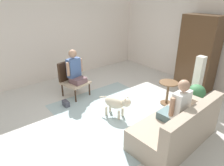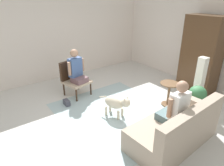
# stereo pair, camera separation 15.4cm
# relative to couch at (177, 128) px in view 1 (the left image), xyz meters

# --- Properties ---
(ground_plane) EXTENTS (7.56, 7.56, 0.00)m
(ground_plane) POSITION_rel_couch_xyz_m (-1.35, -0.34, -0.31)
(ground_plane) COLOR beige
(back_wall) EXTENTS (6.67, 0.12, 2.60)m
(back_wall) POSITION_rel_couch_xyz_m (-1.35, 2.87, 0.99)
(back_wall) COLOR silver
(back_wall) RESTS_ON ground
(left_wall) EXTENTS (0.12, 6.90, 2.60)m
(left_wall) POSITION_rel_couch_xyz_m (-4.44, -0.04, 0.99)
(left_wall) COLOR silver
(left_wall) RESTS_ON ground
(area_rug) EXTENTS (2.82, 2.39, 0.01)m
(area_rug) POSITION_rel_couch_xyz_m (-1.44, -0.24, -0.30)
(area_rug) COLOR #9EB2B7
(area_rug) RESTS_ON ground
(couch) EXTENTS (0.97, 1.81, 0.88)m
(couch) POSITION_rel_couch_xyz_m (0.00, 0.00, 0.00)
(couch) COLOR gray
(couch) RESTS_ON ground
(armchair) EXTENTS (0.75, 0.73, 0.94)m
(armchair) POSITION_rel_couch_xyz_m (-2.99, -0.57, 0.21)
(armchair) COLOR #382316
(armchair) RESTS_ON ground
(person_on_couch) EXTENTS (0.47, 0.53, 0.84)m
(person_on_couch) POSITION_rel_couch_xyz_m (-0.04, -0.02, 0.46)
(person_on_couch) COLOR #4E6569
(person_on_armchair) EXTENTS (0.47, 0.51, 0.87)m
(person_on_armchair) POSITION_rel_couch_xyz_m (-2.83, -0.53, 0.48)
(person_on_armchair) COLOR brown
(round_end_table) EXTENTS (0.47, 0.47, 0.60)m
(round_end_table) POSITION_rel_couch_xyz_m (-1.01, 1.04, 0.06)
(round_end_table) COLOR brown
(round_end_table) RESTS_ON ground
(dog) EXTENTS (0.78, 0.42, 0.57)m
(dog) POSITION_rel_couch_xyz_m (-1.37, -0.33, 0.05)
(dog) COLOR beige
(dog) RESTS_ON ground
(potted_plant) EXTENTS (0.38, 0.38, 0.74)m
(potted_plant) POSITION_rel_couch_xyz_m (-0.33, 1.15, 0.15)
(potted_plant) COLOR #996047
(potted_plant) RESTS_ON ground
(column_lamp) EXTENTS (0.20, 0.20, 1.26)m
(column_lamp) POSITION_rel_couch_xyz_m (-0.57, 1.57, 0.32)
(column_lamp) COLOR #4C4742
(column_lamp) RESTS_ON ground
(armoire_cabinet) EXTENTS (0.98, 0.56, 2.09)m
(armoire_cabinet) POSITION_rel_couch_xyz_m (-1.14, 2.46, 0.74)
(armoire_cabinet) COLOR #4C331E
(armoire_cabinet) RESTS_ON ground
(handbag) EXTENTS (0.22, 0.11, 0.14)m
(handbag) POSITION_rel_couch_xyz_m (-2.51, -1.03, -0.24)
(handbag) COLOR #3F3F4C
(handbag) RESTS_ON ground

